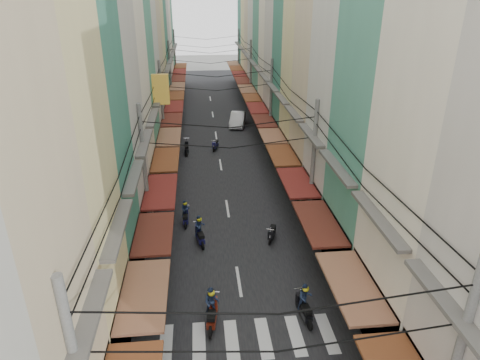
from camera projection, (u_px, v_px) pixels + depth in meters
ground at (235, 259)px, 23.84m from camera, size 160.00×160.00×0.00m
road at (217, 142)px, 41.98m from camera, size 10.00×80.00×0.02m
sidewalk_left at (150, 144)px, 41.38m from camera, size 3.00×80.00×0.06m
sidewalk_right at (282, 139)px, 42.57m from camera, size 3.00×80.00×0.06m
crosswalk at (248, 339)px, 18.38m from camera, size 7.55×2.40×0.01m
building_row_left at (118, 43)px, 34.13m from camera, size 7.80×67.67×23.70m
building_row_right at (312, 46)px, 35.62m from camera, size 7.80×68.98×22.59m
utility_poles at (218, 85)px, 34.76m from camera, size 10.20×66.13×8.20m
white_car at (238, 125)px, 47.02m from camera, size 5.30×2.88×1.77m
bicycle at (378, 274)px, 22.61m from camera, size 1.81×0.70×1.24m
moving_scooters at (220, 233)px, 25.37m from camera, size 6.04×24.74×2.00m
parked_scooters at (332, 278)px, 21.47m from camera, size 13.11×12.23×1.01m
pedestrians at (160, 248)px, 23.06m from camera, size 12.59×21.80×2.10m
market_umbrella at (394, 260)px, 19.88m from camera, size 2.41×2.41×2.54m
traffic_sign at (381, 274)px, 18.69m from camera, size 0.10×0.70×3.21m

